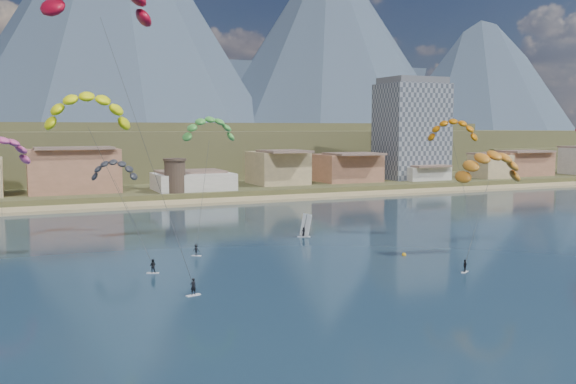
{
  "coord_description": "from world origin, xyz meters",
  "views": [
    {
      "loc": [
        -32.21,
        -41.64,
        18.16
      ],
      "look_at": [
        0.0,
        32.0,
        10.0
      ],
      "focal_mm": 39.45,
      "sensor_mm": 36.0,
      "label": 1
    }
  ],
  "objects_px": {
    "watchtower": "(175,175)",
    "kitesurfer_yellow": "(87,106)",
    "kitesurfer_green": "(209,126)",
    "buoy": "(404,255)",
    "apartment_tower": "(411,129)",
    "kitesurfer_orange": "(490,161)",
    "windsurfer": "(305,230)"
  },
  "relations": [
    {
      "from": "apartment_tower",
      "to": "watchtower",
      "type": "relative_size",
      "value": 3.72
    },
    {
      "from": "apartment_tower",
      "to": "windsurfer",
      "type": "distance_m",
      "value": 105.94
    },
    {
      "from": "apartment_tower",
      "to": "kitesurfer_orange",
      "type": "height_order",
      "value": "apartment_tower"
    },
    {
      "from": "watchtower",
      "to": "kitesurfer_yellow",
      "type": "distance_m",
      "value": 72.15
    },
    {
      "from": "kitesurfer_green",
      "to": "watchtower",
      "type": "bearing_deg",
      "value": 82.27
    },
    {
      "from": "watchtower",
      "to": "kitesurfer_yellow",
      "type": "bearing_deg",
      "value": -112.89
    },
    {
      "from": "kitesurfer_orange",
      "to": "kitesurfer_green",
      "type": "xyz_separation_m",
      "value": [
        -32.04,
        29.9,
        5.01
      ]
    },
    {
      "from": "kitesurfer_green",
      "to": "buoy",
      "type": "distance_m",
      "value": 37.68
    },
    {
      "from": "watchtower",
      "to": "windsurfer",
      "type": "bearing_deg",
      "value": -83.32
    },
    {
      "from": "kitesurfer_orange",
      "to": "buoy",
      "type": "relative_size",
      "value": 29.5
    },
    {
      "from": "kitesurfer_yellow",
      "to": "kitesurfer_green",
      "type": "bearing_deg",
      "value": 25.36
    },
    {
      "from": "windsurfer",
      "to": "buoy",
      "type": "distance_m",
      "value": 20.74
    },
    {
      "from": "kitesurfer_green",
      "to": "windsurfer",
      "type": "relative_size",
      "value": 5.92
    },
    {
      "from": "watchtower",
      "to": "kitesurfer_green",
      "type": "height_order",
      "value": "kitesurfer_green"
    },
    {
      "from": "apartment_tower",
      "to": "kitesurfer_orange",
      "type": "xyz_separation_m",
      "value": [
        -55.51,
        -99.51,
        -4.37
      ]
    },
    {
      "from": "watchtower",
      "to": "buoy",
      "type": "distance_m",
      "value": 82.16
    },
    {
      "from": "kitesurfer_orange",
      "to": "buoy",
      "type": "bearing_deg",
      "value": 156.38
    },
    {
      "from": "watchtower",
      "to": "buoy",
      "type": "height_order",
      "value": "watchtower"
    },
    {
      "from": "apartment_tower",
      "to": "kitesurfer_yellow",
      "type": "height_order",
      "value": "apartment_tower"
    },
    {
      "from": "apartment_tower",
      "to": "watchtower",
      "type": "xyz_separation_m",
      "value": [
        -80.0,
        -14.0,
        -11.45
      ]
    },
    {
      "from": "kitesurfer_orange",
      "to": "windsurfer",
      "type": "xyz_separation_m",
      "value": [
        -17.33,
        24.39,
        -12.22
      ]
    },
    {
      "from": "kitesurfer_green",
      "to": "kitesurfer_yellow",
      "type": "bearing_deg",
      "value": -154.64
    },
    {
      "from": "watchtower",
      "to": "kitesurfer_orange",
      "type": "relative_size",
      "value": 0.48
    },
    {
      "from": "apartment_tower",
      "to": "kitesurfer_yellow",
      "type": "distance_m",
      "value": 133.45
    },
    {
      "from": "kitesurfer_green",
      "to": "windsurfer",
      "type": "height_order",
      "value": "kitesurfer_green"
    },
    {
      "from": "watchtower",
      "to": "kitesurfer_green",
      "type": "xyz_separation_m",
      "value": [
        -7.55,
        -55.61,
        12.09
      ]
    },
    {
      "from": "apartment_tower",
      "to": "kitesurfer_orange",
      "type": "bearing_deg",
      "value": -119.15
    },
    {
      "from": "kitesurfer_yellow",
      "to": "kitesurfer_green",
      "type": "distance_m",
      "value": 22.21
    },
    {
      "from": "watchtower",
      "to": "windsurfer",
      "type": "relative_size",
      "value": 2.22
    },
    {
      "from": "watchtower",
      "to": "windsurfer",
      "type": "xyz_separation_m",
      "value": [
        7.16,
        -61.12,
        -5.14
      ]
    },
    {
      "from": "watchtower",
      "to": "kitesurfer_yellow",
      "type": "relative_size",
      "value": 0.34
    },
    {
      "from": "kitesurfer_green",
      "to": "kitesurfer_orange",
      "type": "bearing_deg",
      "value": -43.02
    }
  ]
}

